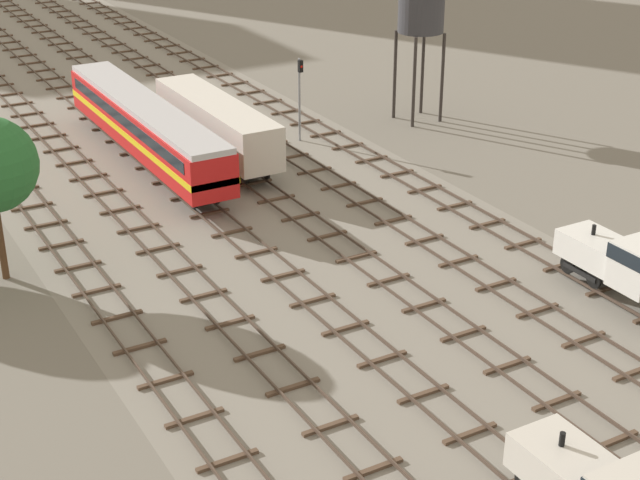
# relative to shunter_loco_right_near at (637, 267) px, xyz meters

# --- Properties ---
(ground_plane) EXTENTS (480.00, 480.00, 0.00)m
(ground_plane) POSITION_rel_shunter_loco_right_near_xyz_m (-10.67, 26.18, -2.01)
(ground_plane) COLOR slate
(ballast_bed) EXTENTS (25.34, 176.00, 0.01)m
(ballast_bed) POSITION_rel_shunter_loco_right_near_xyz_m (-10.67, 26.18, -2.01)
(ballast_bed) COLOR gray
(ballast_bed) RESTS_ON ground
(track_far_left) EXTENTS (2.40, 126.00, 0.29)m
(track_far_left) POSITION_rel_shunter_loco_right_near_xyz_m (-21.34, 27.18, -1.87)
(track_far_left) COLOR #47382D
(track_far_left) RESTS_ON ground
(track_left) EXTENTS (2.40, 126.00, 0.29)m
(track_left) POSITION_rel_shunter_loco_right_near_xyz_m (-17.07, 27.18, -1.87)
(track_left) COLOR #47382D
(track_left) RESTS_ON ground
(track_centre_left) EXTENTS (2.40, 126.00, 0.29)m
(track_centre_left) POSITION_rel_shunter_loco_right_near_xyz_m (-12.80, 27.18, -1.87)
(track_centre_left) COLOR #47382D
(track_centre_left) RESTS_ON ground
(track_centre) EXTENTS (2.40, 126.00, 0.29)m
(track_centre) POSITION_rel_shunter_loco_right_near_xyz_m (-8.54, 27.18, -1.87)
(track_centre) COLOR #47382D
(track_centre) RESTS_ON ground
(track_centre_right) EXTENTS (2.40, 126.00, 0.29)m
(track_centre_right) POSITION_rel_shunter_loco_right_near_xyz_m (-4.27, 27.18, -1.87)
(track_centre_right) COLOR #47382D
(track_centre_right) RESTS_ON ground
(track_right) EXTENTS (2.40, 126.00, 0.29)m
(track_right) POSITION_rel_shunter_loco_right_near_xyz_m (-0.00, 27.18, -1.87)
(track_right) COLOR #47382D
(track_right) RESTS_ON ground
(shunter_loco_right_near) EXTENTS (2.74, 8.46, 3.10)m
(shunter_loco_right_near) POSITION_rel_shunter_loco_right_near_xyz_m (0.00, 0.00, 0.00)
(shunter_loco_right_near) COLOR white
(shunter_loco_right_near) RESTS_ON ground
(freight_boxcar_centre_mid) EXTENTS (2.87, 14.00, 3.60)m
(freight_boxcar_centre_mid) POSITION_rel_shunter_loco_right_near_xyz_m (-8.53, 28.02, 0.44)
(freight_boxcar_centre_mid) COLOR beige
(freight_boxcar_centre_mid) RESTS_ON ground
(passenger_coach_centre_left_midfar) EXTENTS (2.96, 22.00, 3.80)m
(passenger_coach_centre_left_midfar) POSITION_rel_shunter_loco_right_near_xyz_m (-12.80, 29.57, 0.60)
(passenger_coach_centre_left_midfar) COLOR red
(passenger_coach_centre_left_midfar) RESTS_ON ground
(water_tower) EXTENTS (3.42, 3.42, 9.91)m
(water_tower) POSITION_rel_shunter_loco_right_near_xyz_m (7.61, 28.44, 6.01)
(water_tower) COLOR #2D2826
(water_tower) RESTS_ON ground
(signal_post_nearest) EXTENTS (0.28, 0.47, 5.76)m
(signal_post_nearest) POSITION_rel_shunter_loco_right_near_xyz_m (-2.13, 28.47, 1.62)
(signal_post_nearest) COLOR gray
(signal_post_nearest) RESTS_ON ground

